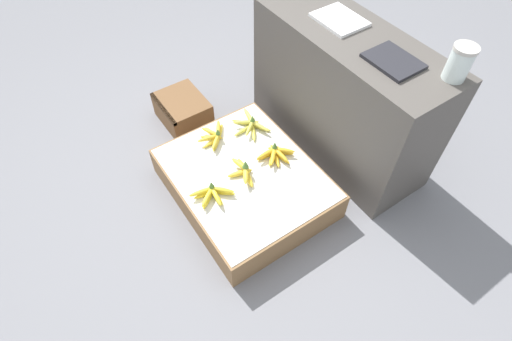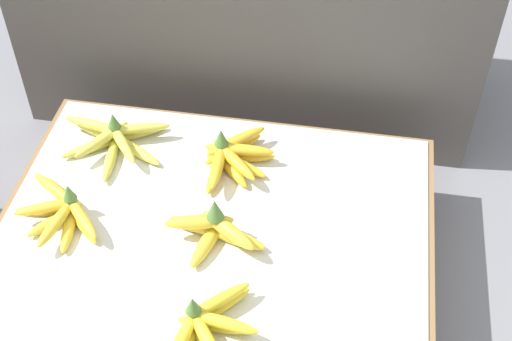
# 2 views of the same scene
# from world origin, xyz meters

# --- Properties ---
(ground_plane) EXTENTS (10.00, 10.00, 0.00)m
(ground_plane) POSITION_xyz_m (0.00, 0.00, 0.00)
(ground_plane) COLOR slate
(display_platform) EXTENTS (0.95, 0.77, 0.20)m
(display_platform) POSITION_xyz_m (0.00, 0.00, 0.10)
(display_platform) COLOR olive
(display_platform) RESTS_ON ground_plane
(banana_bunch_front_midleft) EXTENTS (0.16, 0.23, 0.09)m
(banana_bunch_front_midleft) POSITION_xyz_m (0.04, -0.24, 0.23)
(banana_bunch_front_midleft) COLOR yellow
(banana_bunch_front_midleft) RESTS_ON display_platform
(banana_bunch_middle_left) EXTENTS (0.22, 0.22, 0.09)m
(banana_bunch_middle_left) POSITION_xyz_m (-0.33, -0.01, 0.23)
(banana_bunch_middle_left) COLOR gold
(banana_bunch_middle_left) RESTS_ON display_platform
(banana_bunch_middle_midleft) EXTENTS (0.23, 0.15, 0.11)m
(banana_bunch_middle_midleft) POSITION_xyz_m (0.01, -0.01, 0.24)
(banana_bunch_middle_midleft) COLOR gold
(banana_bunch_middle_midleft) RESTS_ON display_platform
(banana_bunch_back_left) EXTENTS (0.27, 0.22, 0.09)m
(banana_bunch_back_left) POSITION_xyz_m (-0.28, 0.23, 0.23)
(banana_bunch_back_left) COLOR gold
(banana_bunch_back_left) RESTS_ON display_platform
(banana_bunch_back_midleft) EXTENTS (0.17, 0.23, 0.10)m
(banana_bunch_back_midleft) POSITION_xyz_m (0.00, 0.22, 0.23)
(banana_bunch_back_midleft) COLOR gold
(banana_bunch_back_midleft) RESTS_ON display_platform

